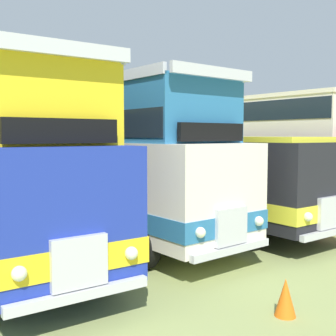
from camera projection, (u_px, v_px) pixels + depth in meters
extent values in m
cube|color=#19232D|center=(75.00, 180.00, 6.39)|extent=(2.20, 0.20, 0.90)
cube|color=silver|center=(79.00, 262.00, 6.39)|extent=(0.90, 0.16, 0.80)
cube|color=silver|center=(81.00, 295.00, 6.41)|extent=(2.30, 0.24, 0.16)
sphere|color=#EAEACC|center=(131.00, 253.00, 6.90)|extent=(0.22, 0.22, 0.22)
sphere|color=#EAEACC|center=(19.00, 274.00, 5.88)|extent=(0.22, 0.22, 0.22)
cube|color=silver|center=(62.00, 48.00, 6.59)|extent=(2.40, 0.21, 0.24)
cube|color=silver|center=(35.00, 86.00, 11.59)|extent=(0.56, 10.14, 0.24)
cube|color=black|center=(63.00, 131.00, 6.73)|extent=(1.90, 0.21, 0.40)
cylinder|color=black|center=(101.00, 261.00, 8.44)|extent=(0.33, 1.05, 1.04)
cylinder|color=silver|center=(108.00, 259.00, 8.53)|extent=(0.04, 0.36, 0.36)
cylinder|color=black|center=(6.00, 207.00, 14.71)|extent=(0.33, 1.05, 1.04)
cylinder|color=silver|center=(10.00, 207.00, 14.80)|extent=(0.04, 0.36, 0.36)
cube|color=silver|center=(110.00, 179.00, 12.77)|extent=(2.72, 9.92, 2.30)
cube|color=teal|center=(110.00, 199.00, 12.82)|extent=(2.76, 9.96, 0.44)
cube|color=#19232D|center=(103.00, 159.00, 13.04)|extent=(2.70, 7.52, 0.76)
cube|color=#19232D|center=(228.00, 167.00, 8.92)|extent=(2.20, 0.15, 0.90)
cube|color=silver|center=(231.00, 226.00, 8.93)|extent=(0.90, 0.14, 0.80)
cube|color=silver|center=(232.00, 250.00, 8.95)|extent=(2.30, 0.19, 0.16)
sphere|color=#EAEACC|center=(259.00, 221.00, 9.49)|extent=(0.22, 0.22, 0.22)
sphere|color=#EAEACC|center=(200.00, 232.00, 8.37)|extent=(0.22, 0.22, 0.22)
cube|color=teal|center=(105.00, 117.00, 12.82)|extent=(2.60, 9.02, 1.50)
cube|color=silver|center=(214.00, 72.00, 9.11)|extent=(2.40, 0.15, 0.24)
cube|color=silver|center=(51.00, 99.00, 15.86)|extent=(2.40, 0.15, 0.24)
cube|color=silver|center=(137.00, 93.00, 13.50)|extent=(0.30, 8.97, 0.24)
cube|color=silver|center=(68.00, 87.00, 12.01)|extent=(0.30, 8.97, 0.24)
cube|color=#19232D|center=(105.00, 127.00, 12.84)|extent=(2.64, 8.92, 0.64)
cube|color=black|center=(212.00, 132.00, 9.25)|extent=(1.90, 0.16, 0.40)
cylinder|color=black|center=(214.00, 232.00, 10.98)|extent=(0.30, 1.05, 1.04)
cylinder|color=silver|center=(218.00, 231.00, 11.07)|extent=(0.03, 0.36, 0.36)
cylinder|color=black|center=(142.00, 246.00, 9.55)|extent=(0.30, 1.05, 1.04)
cylinder|color=silver|center=(137.00, 247.00, 9.46)|extent=(0.03, 0.36, 0.36)
cylinder|color=black|center=(94.00, 201.00, 16.02)|extent=(0.30, 1.05, 1.04)
cylinder|color=silver|center=(98.00, 201.00, 16.11)|extent=(0.03, 0.36, 0.36)
cylinder|color=black|center=(35.00, 208.00, 14.59)|extent=(0.30, 1.05, 1.04)
cylinder|color=silver|center=(31.00, 208.00, 14.50)|extent=(0.03, 0.36, 0.36)
cube|color=black|center=(186.00, 173.00, 15.07)|extent=(2.67, 11.38, 2.30)
cube|color=yellow|center=(186.00, 189.00, 15.12)|extent=(2.71, 11.42, 0.44)
cube|color=#19232D|center=(179.00, 155.00, 15.34)|extent=(2.66, 8.98, 0.76)
cube|color=#19232D|center=(327.00, 163.00, 10.52)|extent=(2.20, 0.13, 0.90)
cube|color=silver|center=(329.00, 213.00, 10.53)|extent=(0.90, 0.13, 0.80)
cube|color=silver|center=(330.00, 232.00, 10.54)|extent=(2.30, 0.17, 0.16)
sphere|color=#EAEACC|center=(308.00, 217.00, 9.99)|extent=(0.22, 0.22, 0.22)
cube|color=yellow|center=(186.00, 138.00, 14.98)|extent=(2.62, 10.98, 0.14)
cylinder|color=black|center=(301.00, 219.00, 12.58)|extent=(0.30, 1.04, 1.04)
cylinder|color=silver|center=(304.00, 219.00, 12.67)|extent=(0.03, 0.36, 0.36)
cylinder|color=black|center=(248.00, 230.00, 11.21)|extent=(0.30, 1.04, 1.04)
cylinder|color=silver|center=(244.00, 230.00, 11.13)|extent=(0.03, 0.36, 0.36)
cylinder|color=black|center=(152.00, 191.00, 18.95)|extent=(0.30, 1.04, 1.04)
cylinder|color=silver|center=(155.00, 191.00, 19.04)|extent=(0.03, 0.36, 0.36)
cylinder|color=black|center=(106.00, 196.00, 17.58)|extent=(0.30, 1.04, 1.04)
cylinder|color=silver|center=(103.00, 196.00, 17.50)|extent=(0.03, 0.36, 0.36)
cube|color=red|center=(250.00, 168.00, 17.04)|extent=(2.68, 10.00, 2.30)
cube|color=silver|center=(250.00, 183.00, 17.08)|extent=(2.72, 10.04, 0.44)
cube|color=#19232D|center=(243.00, 153.00, 17.30)|extent=(2.66, 7.60, 0.76)
cube|color=silver|center=(246.00, 121.00, 17.08)|extent=(2.56, 9.10, 1.50)
cube|color=silver|center=(246.00, 101.00, 17.02)|extent=(2.62, 9.20, 0.14)
cube|color=#19232D|center=(246.00, 114.00, 17.06)|extent=(2.60, 9.00, 0.68)
cylinder|color=black|center=(306.00, 212.00, 13.77)|extent=(0.30, 1.04, 1.04)
cylinder|color=silver|center=(303.00, 213.00, 13.68)|extent=(0.03, 0.36, 0.36)
cylinder|color=black|center=(214.00, 187.00, 20.33)|extent=(0.30, 1.04, 1.04)
cylinder|color=silver|center=(217.00, 187.00, 20.42)|extent=(0.03, 0.36, 0.36)
cylinder|color=black|center=(178.00, 191.00, 18.90)|extent=(0.30, 1.04, 1.04)
cylinder|color=silver|center=(175.00, 192.00, 18.81)|extent=(0.03, 0.36, 0.36)
cone|color=orange|center=(285.00, 297.00, 7.04)|extent=(0.36, 0.36, 0.65)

